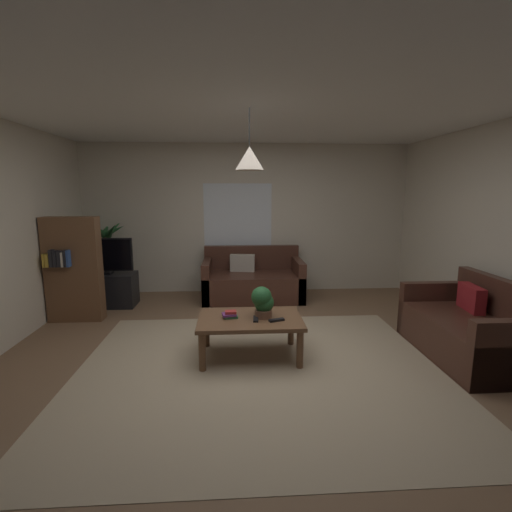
{
  "coord_description": "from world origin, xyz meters",
  "views": [
    {
      "loc": [
        -0.24,
        -3.56,
        1.74
      ],
      "look_at": [
        0.0,
        0.3,
        1.05
      ],
      "focal_mm": 26.01,
      "sensor_mm": 36.0,
      "label": 1
    }
  ],
  "objects": [
    {
      "name": "tv",
      "position": [
        -2.18,
        1.99,
        0.78
      ],
      "size": [
        0.88,
        0.16,
        0.54
      ],
      "color": "black",
      "rests_on": "tv_stand"
    },
    {
      "name": "potted_plant_on_table",
      "position": [
        0.06,
        0.14,
        0.6
      ],
      "size": [
        0.24,
        0.22,
        0.33
      ],
      "color": "brown",
      "rests_on": "coffee_table"
    },
    {
      "name": "pendant_lamp",
      "position": [
        -0.07,
        0.12,
        2.04
      ],
      "size": [
        0.28,
        0.28,
        0.58
      ],
      "color": "black"
    },
    {
      "name": "couch_right_side",
      "position": [
        2.25,
        -0.01,
        0.28
      ],
      "size": [
        0.84,
        1.45,
        0.82
      ],
      "rotation": [
        0.0,
        0.0,
        -1.57
      ],
      "color": "#47281E",
      "rests_on": "ground"
    },
    {
      "name": "couch_under_window",
      "position": [
        0.07,
        2.28,
        0.27
      ],
      "size": [
        1.58,
        0.84,
        0.82
      ],
      "color": "#47281E",
      "rests_on": "ground"
    },
    {
      "name": "ceiling",
      "position": [
        0.0,
        0.0,
        2.52
      ],
      "size": [
        5.46,
        5.52,
        0.02
      ],
      "primitive_type": "cube",
      "color": "white"
    },
    {
      "name": "wall_back",
      "position": [
        0.0,
        2.79,
        1.25
      ],
      "size": [
        5.58,
        0.06,
        2.51
      ],
      "primitive_type": "cube",
      "color": "beige",
      "rests_on": "ground"
    },
    {
      "name": "potted_palm_corner",
      "position": [
        -2.3,
        2.51,
        0.63
      ],
      "size": [
        0.8,
        0.83,
        1.31
      ],
      "color": "beige",
      "rests_on": "ground"
    },
    {
      "name": "bookshelf_corner",
      "position": [
        -2.37,
        1.39,
        0.71
      ],
      "size": [
        0.7,
        0.31,
        1.4
      ],
      "color": "brown",
      "rests_on": "ground"
    },
    {
      "name": "book_on_table_0",
      "position": [
        -0.27,
        0.13,
        0.44
      ],
      "size": [
        0.15,
        0.1,
        0.03
      ],
      "primitive_type": "cube",
      "rotation": [
        0.0,
        0.0,
        0.15
      ],
      "color": "#387247",
      "rests_on": "coffee_table"
    },
    {
      "name": "rug",
      "position": [
        0.0,
        -0.2,
        0.0
      ],
      "size": [
        3.55,
        3.04,
        0.01
      ],
      "primitive_type": "cube",
      "color": "tan",
      "rests_on": "ground"
    },
    {
      "name": "remote_on_table_1",
      "position": [
        0.19,
        0.01,
        0.44
      ],
      "size": [
        0.17,
        0.1,
        0.02
      ],
      "primitive_type": "cube",
      "rotation": [
        0.0,
        0.0,
        1.9
      ],
      "color": "black",
      "rests_on": "coffee_table"
    },
    {
      "name": "floor",
      "position": [
        0.0,
        0.0,
        -0.01
      ],
      "size": [
        5.46,
        5.52,
        0.02
      ],
      "primitive_type": "cube",
      "color": "brown",
      "rests_on": "ground"
    },
    {
      "name": "book_on_table_1",
      "position": [
        -0.29,
        0.13,
        0.47
      ],
      "size": [
        0.16,
        0.14,
        0.02
      ],
      "primitive_type": "cube",
      "rotation": [
        0.0,
        0.0,
        0.18
      ],
      "color": "#72387F",
      "rests_on": "coffee_table"
    },
    {
      "name": "coffee_table",
      "position": [
        -0.07,
        0.12,
        0.37
      ],
      "size": [
        1.08,
        0.69,
        0.43
      ],
      "color": "brown",
      "rests_on": "ground"
    },
    {
      "name": "window_pane",
      "position": [
        -0.16,
        2.76,
        1.27
      ],
      "size": [
        1.15,
        0.01,
        1.17
      ],
      "primitive_type": "cube",
      "color": "white"
    },
    {
      "name": "tv_stand",
      "position": [
        -2.18,
        2.01,
        0.25
      ],
      "size": [
        0.9,
        0.44,
        0.5
      ],
      "primitive_type": "cube",
      "color": "black",
      "rests_on": "ground"
    },
    {
      "name": "remote_on_table_0",
      "position": [
        -0.02,
        0.05,
        0.44
      ],
      "size": [
        0.06,
        0.16,
        0.02
      ],
      "primitive_type": "cube",
      "rotation": [
        0.0,
        0.0,
        3.08
      ],
      "color": "black",
      "rests_on": "coffee_table"
    },
    {
      "name": "book_on_table_2",
      "position": [
        -0.27,
        0.13,
        0.49
      ],
      "size": [
        0.12,
        0.09,
        0.03
      ],
      "primitive_type": "cube",
      "rotation": [
        0.0,
        0.0,
        0.08
      ],
      "color": "#B22D2D",
      "rests_on": "coffee_table"
    }
  ]
}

